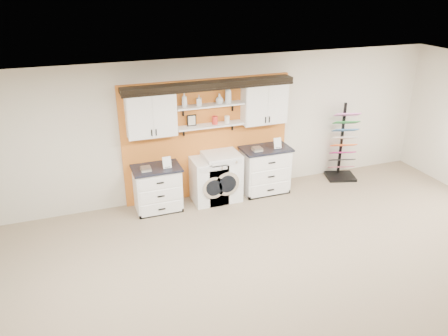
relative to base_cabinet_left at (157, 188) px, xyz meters
name	(u,v)px	position (x,y,z in m)	size (l,w,h in m)	color
floor	(302,320)	(1.13, -3.64, -0.44)	(10.00, 10.00, 0.00)	#8A775C
ceiling	(321,116)	(1.13, -3.64, 2.36)	(10.00, 10.00, 0.00)	white
wall_back	(207,129)	(1.13, 0.36, 0.96)	(10.00, 10.00, 0.00)	beige
accent_panel	(208,139)	(1.13, 0.32, 0.76)	(3.40, 0.07, 2.40)	#C46721
upper_cabinet_left	(151,114)	(0.00, 0.15, 1.44)	(0.90, 0.35, 0.84)	white
upper_cabinet_right	(264,103)	(2.26, 0.15, 1.44)	(0.90, 0.35, 0.84)	white
shelf_lower	(210,125)	(1.13, 0.16, 1.09)	(1.32, 0.28, 0.03)	white
shelf_upper	(210,105)	(1.13, 0.16, 1.49)	(1.32, 0.28, 0.03)	white
crown_molding	(209,84)	(1.13, 0.17, 1.88)	(3.30, 0.41, 0.13)	black
picture_frame	(192,120)	(0.78, 0.21, 1.21)	(0.18, 0.02, 0.22)	black
canister_red	(215,120)	(1.23, 0.16, 1.18)	(0.11, 0.11, 0.16)	red
canister_cream	(227,119)	(1.48, 0.16, 1.17)	(0.10, 0.10, 0.14)	silver
base_cabinet_left	(157,188)	(0.00, 0.00, 0.00)	(0.91, 0.66, 0.89)	white
base_cabinet_right	(265,170)	(2.26, 0.00, 0.04)	(1.00, 0.66, 0.98)	white
washer	(208,180)	(1.03, 0.00, 0.01)	(0.64, 0.71, 0.90)	white
dryer	(221,176)	(1.30, 0.00, 0.05)	(0.70, 0.71, 0.98)	white
sample_rack	(342,155)	(4.16, 0.03, 0.09)	(0.73, 0.66, 1.69)	black
soap_bottle_a	(184,100)	(0.64, 0.16, 1.63)	(0.10, 0.10, 0.27)	silver
soap_bottle_b	(199,100)	(0.92, 0.16, 1.60)	(0.09, 0.09, 0.20)	silver
soap_bottle_c	(219,99)	(1.32, 0.16, 1.59)	(0.15, 0.15, 0.19)	silver
soap_bottle_d	(228,94)	(1.50, 0.16, 1.67)	(0.13, 0.13, 0.34)	silver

